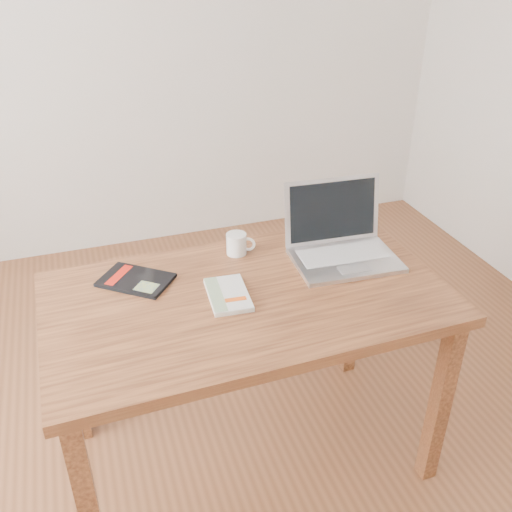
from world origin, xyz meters
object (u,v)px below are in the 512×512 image
object	(u,v)px
desk	(248,316)
coffee_mug	(237,243)
black_guidebook	(136,280)
laptop	(341,242)
white_guidebook	(228,295)

from	to	relation	value
desk	coffee_mug	world-z (taller)	coffee_mug
desk	black_guidebook	xyz separation A→B (m)	(-0.33, 0.19, 0.10)
black_guidebook	laptop	world-z (taller)	laptop
desk	laptop	size ratio (longest dim) A/B	3.46
white_guidebook	coffee_mug	bearing A→B (deg)	71.27
black_guidebook	coffee_mug	size ratio (longest dim) A/B	2.68
desk	laptop	bearing A→B (deg)	17.12
desk	black_guidebook	bearing A→B (deg)	148.89
white_guidebook	laptop	xyz separation A→B (m)	(0.46, 0.13, 0.05)
desk	laptop	distance (m)	0.44
white_guidebook	black_guidebook	size ratio (longest dim) A/B	0.77
black_guidebook	coffee_mug	world-z (taller)	coffee_mug
desk	black_guidebook	size ratio (longest dim) A/B	4.76
white_guidebook	black_guidebook	distance (m)	0.33
laptop	desk	bearing A→B (deg)	-158.06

